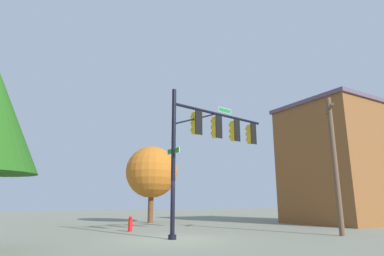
# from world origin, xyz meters

# --- Properties ---
(ground_plane) EXTENTS (120.00, 120.00, 0.00)m
(ground_plane) POSITION_xyz_m (0.00, 0.00, 0.00)
(ground_plane) COLOR gray
(signal_pole_assembly) EXTENTS (6.34, 1.59, 6.93)m
(signal_pole_assembly) POSITION_xyz_m (2.51, 0.38, 4.99)
(signal_pole_assembly) COLOR black
(signal_pole_assembly) RESTS_ON ground_plane
(utility_pole) EXTENTS (1.34, 1.38, 7.01)m
(utility_pole) POSITION_xyz_m (7.79, -2.84, 3.66)
(utility_pole) COLOR brown
(utility_pole) RESTS_ON ground_plane
(fire_hydrant) EXTENTS (0.33, 0.24, 0.83)m
(fire_hydrant) POSITION_xyz_m (-0.25, 4.61, 0.41)
(fire_hydrant) COLOR red
(fire_hydrant) RESTS_ON ground_plane
(tree_mid) EXTENTS (4.28, 4.28, 6.24)m
(tree_mid) POSITION_xyz_m (4.00, 11.69, 4.08)
(tree_mid) COLOR brown
(tree_mid) RESTS_ON ground_plane
(brick_building) EXTENTS (7.68, 6.92, 9.25)m
(brick_building) POSITION_xyz_m (16.20, 2.65, 4.64)
(brick_building) COLOR brown
(brick_building) RESTS_ON ground_plane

